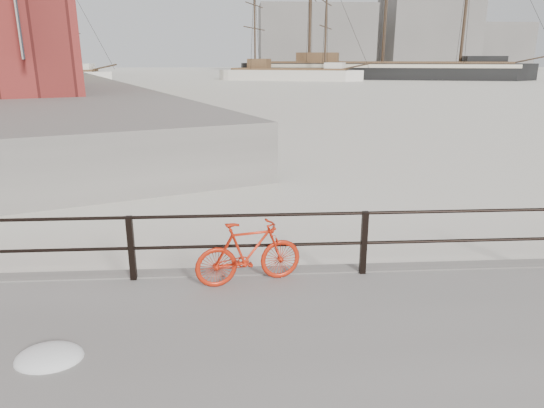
# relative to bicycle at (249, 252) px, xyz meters

# --- Properties ---
(ground) EXTENTS (400.00, 400.00, 0.00)m
(ground) POSITION_rel_bicycle_xyz_m (1.76, 0.37, -0.83)
(ground) COLOR white
(ground) RESTS_ON ground
(guardrail) EXTENTS (28.00, 0.10, 1.00)m
(guardrail) POSITION_rel_bicycle_xyz_m (1.76, 0.22, 0.02)
(guardrail) COLOR black
(guardrail) RESTS_ON promenade
(bicycle) EXTENTS (1.60, 0.62, 0.96)m
(bicycle) POSITION_rel_bicycle_xyz_m (0.00, 0.00, 0.00)
(bicycle) COLOR red
(bicycle) RESTS_ON promenade
(barque_black) EXTENTS (59.89, 32.44, 32.48)m
(barque_black) POSITION_rel_bicycle_xyz_m (24.98, 80.67, -0.83)
(barque_black) COLOR black
(barque_black) RESTS_ON ground
(schooner_mid) EXTENTS (28.58, 19.29, 19.20)m
(schooner_mid) POSITION_rel_bicycle_xyz_m (8.18, 77.25, -0.83)
(schooner_mid) COLOR silver
(schooner_mid) RESTS_ON ground
(schooner_left) EXTENTS (22.55, 10.98, 17.04)m
(schooner_left) POSITION_rel_bicycle_xyz_m (-30.97, 74.08, -0.83)
(schooner_left) COLOR silver
(schooner_left) RESTS_ON ground
(industrial_west) EXTENTS (32.00, 18.00, 18.00)m
(industrial_west) POSITION_rel_bicycle_xyz_m (21.76, 140.37, 8.17)
(industrial_west) COLOR gray
(industrial_west) RESTS_ON ground
(industrial_mid) EXTENTS (26.00, 20.00, 24.00)m
(industrial_mid) POSITION_rel_bicycle_xyz_m (56.76, 145.37, 11.17)
(industrial_mid) COLOR gray
(industrial_mid) RESTS_ON ground
(industrial_east) EXTENTS (20.00, 16.00, 14.00)m
(industrial_east) POSITION_rel_bicycle_xyz_m (79.76, 150.37, 6.17)
(industrial_east) COLOR gray
(industrial_east) RESTS_ON ground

